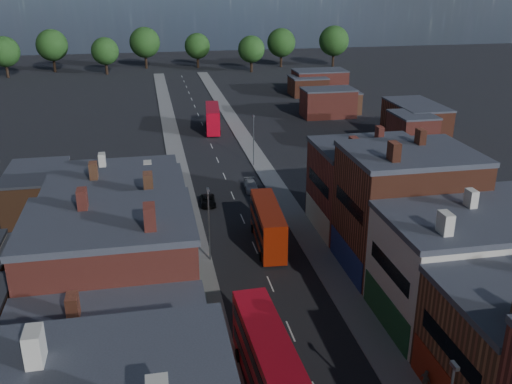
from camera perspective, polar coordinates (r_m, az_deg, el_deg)
name	(u,v)px	position (r m, az deg, el deg)	size (l,w,h in m)	color
pavement_west	(184,193)	(78.93, -7.24, -0.13)	(3.00, 200.00, 0.12)	gray
pavement_east	(276,187)	(80.67, 2.00, 0.51)	(3.00, 200.00, 0.12)	gray
lamp_post_2	(209,220)	(58.82, -4.73, -2.78)	(0.25, 0.70, 8.12)	slate
lamp_post_3	(254,137)	(88.28, -0.25, 5.53)	(0.25, 0.70, 8.12)	slate
bus_0	(267,359)	(42.28, 1.12, -16.40)	(3.34, 11.85, 5.08)	#A90917
bus_1	(268,225)	(62.71, 1.19, -3.27)	(3.30, 11.12, 4.75)	#9F2009
bus_2	(213,118)	(109.50, -4.35, 7.39)	(3.53, 11.03, 4.68)	red
car_2	(208,201)	(74.65, -4.83, -0.88)	(1.91, 4.14, 1.15)	black
car_3	(251,186)	(79.44, -0.50, 0.63)	(1.76, 4.33, 1.26)	silver
ped_1	(207,346)	(46.52, -4.91, -15.10)	(0.91, 0.50, 1.87)	#461C1C
ped_3	(426,381)	(44.94, 16.59, -17.64)	(1.02, 0.46, 1.74)	#605C52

